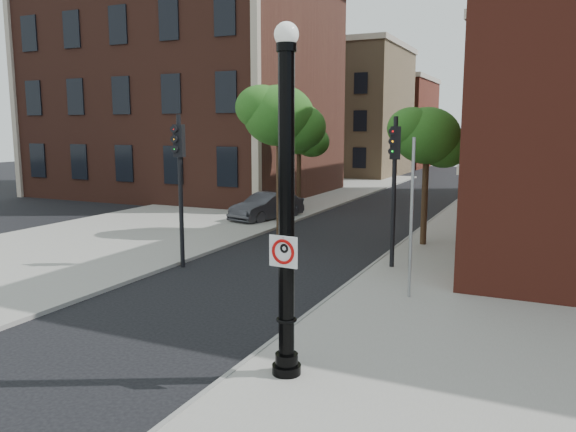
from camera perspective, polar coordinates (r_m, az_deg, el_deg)
The scene contains 16 objects.
ground at distance 12.75m, azimuth -11.63°, elevation -12.48°, with size 120.00×120.00×0.00m, color black.
sidewalk_right at distance 20.03m, azimuth 21.00°, elevation -4.80°, with size 8.00×60.00×0.12m, color gray.
sidewalk_left at distance 32.21m, azimuth -5.46°, elevation 0.79°, with size 10.00×50.00×0.12m, color gray.
curb_edge at distance 20.64m, azimuth 9.99°, elevation -3.91°, with size 0.10×60.00×0.14m, color gray.
victorian_building at distance 40.90m, azimuth -10.02°, elevation 14.62°, with size 18.60×14.60×17.95m.
bg_building_tan_a at distance 56.82m, azimuth 5.34°, elevation 10.32°, with size 12.00×12.00×12.00m, color olive.
bg_building_red at distance 70.14m, azimuth 9.23°, elevation 9.17°, with size 12.00×12.00×10.00m, color maroon.
lamppost at distance 9.95m, azimuth -0.16°, elevation -0.70°, with size 0.54×0.54×6.39m.
no_parking_sign at distance 9.90m, azimuth -0.48°, elevation -3.61°, with size 0.57×0.09×0.57m.
parked_car at distance 28.16m, azimuth -2.16°, elevation 0.96°, with size 1.48×4.24×1.40m, color #2F2E34.
traffic_signal_left at distance 18.71m, azimuth -10.97°, elevation 5.05°, with size 0.37×0.44×5.04m.
traffic_signal_right at distance 18.26m, azimuth 10.74°, elevation 4.82°, with size 0.39×0.44×4.97m.
utility_pole at distance 15.13m, azimuth 12.42°, elevation -0.50°, with size 0.09×0.09×4.38m, color #999999.
street_tree_a at distance 23.93m, azimuth -0.79°, elevation 10.00°, with size 3.55×3.21×6.39m.
street_tree_b at distance 30.48m, azimuth 1.21°, elevation 8.16°, with size 2.95×2.67×5.31m.
street_tree_c at distance 22.18m, azimuth 14.05°, elevation 7.76°, with size 2.99×2.71×5.40m.
Camera 1 is at (7.18, -9.47, 4.62)m, focal length 35.00 mm.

